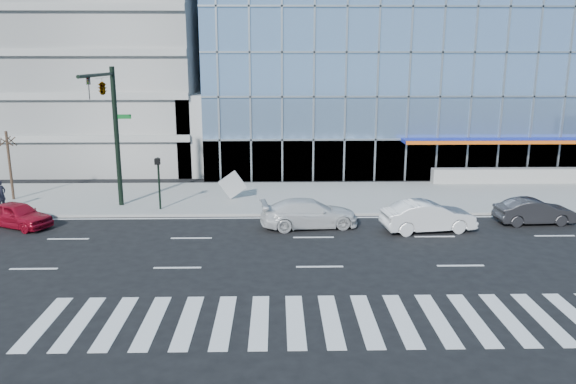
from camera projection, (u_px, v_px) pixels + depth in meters
name	position (u px, v px, depth m)	size (l,w,h in m)	color
ground	(314.00, 237.00, 27.60)	(160.00, 160.00, 0.00)	black
sidewalk	(305.00, 197.00, 35.36)	(120.00, 8.00, 0.15)	gray
theatre_building	(448.00, 71.00, 51.43)	(42.00, 26.00, 15.00)	#7FA4D3
parking_garage	(73.00, 42.00, 50.17)	(24.00, 24.00, 20.00)	gray
ramp_block	(223.00, 131.00, 44.29)	(6.00, 8.00, 6.00)	gray
traffic_signal	(107.00, 104.00, 30.40)	(1.14, 5.74, 8.00)	black
ped_signal_post	(158.00, 175.00, 31.74)	(0.30, 0.33, 3.00)	black
street_tree_near	(7.00, 141.00, 33.66)	(1.10, 1.10, 4.23)	#332319
white_suv	(309.00, 213.00, 29.18)	(2.06, 5.08, 1.47)	silver
white_sedan	(428.00, 216.00, 28.47)	(1.64, 4.69, 1.55)	silver
dark_sedan	(534.00, 211.00, 29.76)	(1.42, 4.07, 1.34)	black
red_sedan	(18.00, 215.00, 29.15)	(1.57, 3.90, 1.33)	maroon
pedestrian	(1.00, 195.00, 32.14)	(0.61, 0.40, 1.67)	black
tilted_panel	(233.00, 185.00, 34.30)	(1.30, 0.06, 1.30)	#A9A9A9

